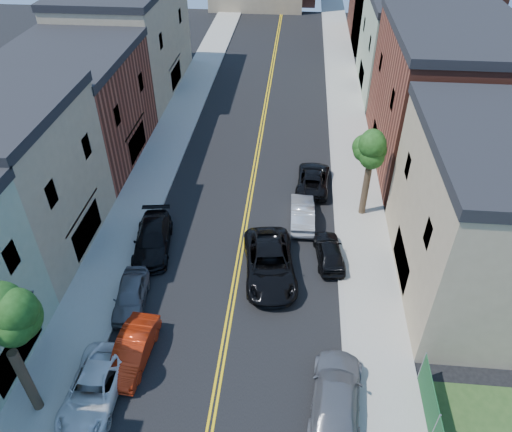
% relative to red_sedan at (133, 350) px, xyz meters
% --- Properties ---
extents(sidewalk_left, '(3.20, 100.00, 0.15)m').
position_rel_red_sedan_xyz_m(sidewalk_left, '(-3.57, 23.02, -0.63)').
color(sidewalk_left, gray).
rests_on(sidewalk_left, ground).
extents(sidewalk_right, '(3.20, 100.00, 0.15)m').
position_rel_red_sedan_xyz_m(sidewalk_right, '(12.23, 23.02, -0.63)').
color(sidewalk_right, gray).
rests_on(sidewalk_right, ground).
extents(curb_left, '(0.30, 100.00, 0.15)m').
position_rel_red_sedan_xyz_m(curb_left, '(-1.82, 23.02, -0.63)').
color(curb_left, gray).
rests_on(curb_left, ground).
extents(curb_right, '(0.30, 100.00, 0.15)m').
position_rel_red_sedan_xyz_m(curb_right, '(10.48, 23.02, -0.63)').
color(curb_right, gray).
rests_on(curb_right, ground).
extents(bldg_left_tan_near, '(9.00, 10.00, 9.00)m').
position_rel_red_sedan_xyz_m(bldg_left_tan_near, '(-9.67, 8.02, 3.79)').
color(bldg_left_tan_near, '#998466').
rests_on(bldg_left_tan_near, ground).
extents(bldg_left_brick, '(9.00, 12.00, 8.00)m').
position_rel_red_sedan_xyz_m(bldg_left_brick, '(-9.67, 19.02, 3.29)').
color(bldg_left_brick, brown).
rests_on(bldg_left_brick, ground).
extents(bldg_left_tan_far, '(9.00, 16.00, 9.50)m').
position_rel_red_sedan_xyz_m(bldg_left_tan_far, '(-9.67, 33.02, 4.04)').
color(bldg_left_tan_far, '#998466').
rests_on(bldg_left_tan_far, ground).
extents(bldg_right_tan, '(9.00, 12.00, 9.00)m').
position_rel_red_sedan_xyz_m(bldg_right_tan, '(18.33, 7.02, 3.79)').
color(bldg_right_tan, '#998466').
rests_on(bldg_right_tan, ground).
extents(bldg_right_brick, '(9.00, 14.00, 10.00)m').
position_rel_red_sedan_xyz_m(bldg_right_brick, '(18.33, 21.02, 4.29)').
color(bldg_right_brick, brown).
rests_on(bldg_right_brick, ground).
extents(bldg_right_palegrn, '(9.00, 12.00, 8.50)m').
position_rel_red_sedan_xyz_m(bldg_right_palegrn, '(18.33, 35.02, 3.54)').
color(bldg_right_palegrn, gray).
rests_on(bldg_right_palegrn, ground).
extents(tree_right_far, '(4.40, 4.40, 8.03)m').
position_rel_red_sedan_xyz_m(tree_right_far, '(12.25, 13.03, 5.05)').
color(tree_right_far, '#37291B').
rests_on(tree_right_far, sidewalk_right).
extents(red_sedan, '(1.80, 4.40, 1.42)m').
position_rel_red_sedan_xyz_m(red_sedan, '(0.00, 0.00, 0.00)').
color(red_sedan, '#B6260C').
rests_on(red_sedan, ground).
extents(white_pickup, '(2.28, 4.92, 1.37)m').
position_rel_red_sedan_xyz_m(white_pickup, '(-1.17, -2.23, -0.03)').
color(white_pickup, silver).
rests_on(white_pickup, ground).
extents(grey_car_left, '(2.14, 4.28, 1.40)m').
position_rel_red_sedan_xyz_m(grey_car_left, '(-1.17, 3.53, -0.01)').
color(grey_car_left, '#525359').
rests_on(grey_car_left, ground).
extents(black_car_left, '(2.87, 5.54, 1.54)m').
position_rel_red_sedan_xyz_m(black_car_left, '(-1.17, 8.22, 0.06)').
color(black_car_left, black).
rests_on(black_car_left, ground).
extents(grey_car_right, '(2.79, 5.70, 1.60)m').
position_rel_red_sedan_xyz_m(grey_car_right, '(9.83, -1.70, 0.09)').
color(grey_car_right, '#5B5D63').
rests_on(grey_car_right, ground).
extents(black_car_right, '(2.06, 4.14, 1.35)m').
position_rel_red_sedan_xyz_m(black_car_right, '(9.83, 8.13, -0.03)').
color(black_car_right, black).
rests_on(black_car_right, ground).
extents(silver_car_right, '(1.65, 4.45, 1.45)m').
position_rel_red_sedan_xyz_m(silver_car_right, '(8.13, 11.79, 0.02)').
color(silver_car_right, '#A8A9AF').
rests_on(silver_car_right, ground).
extents(dark_car_right_far, '(2.63, 5.12, 1.38)m').
position_rel_red_sedan_xyz_m(dark_car_right_far, '(8.87, 16.09, -0.02)').
color(dark_car_right_far, black).
rests_on(dark_car_right_far, ground).
extents(black_suv_lane, '(3.71, 6.56, 1.73)m').
position_rel_red_sedan_xyz_m(black_suv_lane, '(6.29, 6.55, 0.16)').
color(black_suv_lane, black).
rests_on(black_suv_lane, ground).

